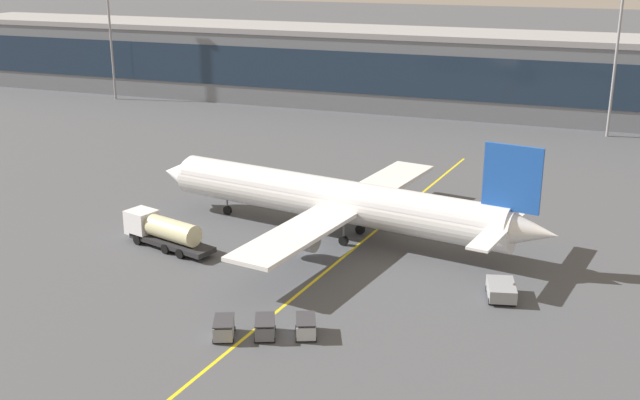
{
  "coord_description": "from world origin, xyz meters",
  "views": [
    {
      "loc": [
        26.69,
        -66.94,
        29.06
      ],
      "look_at": [
        0.7,
        3.61,
        4.5
      ],
      "focal_mm": 43.6,
      "sensor_mm": 36.0,
      "label": 1
    }
  ],
  "objects_px": {
    "baggage_cart_1": "(265,327)",
    "baggage_cart_2": "(306,326)",
    "fuel_tanker": "(163,231)",
    "pushback_tug": "(501,289)",
    "main_airliner": "(335,199)",
    "baggage_cart_0": "(224,328)"
  },
  "relations": [
    {
      "from": "fuel_tanker",
      "to": "pushback_tug",
      "type": "height_order",
      "value": "fuel_tanker"
    },
    {
      "from": "baggage_cart_1",
      "to": "baggage_cart_2",
      "type": "xyz_separation_m",
      "value": [
        2.95,
        1.23,
        0.0
      ]
    },
    {
      "from": "baggage_cart_2",
      "to": "baggage_cart_1",
      "type": "bearing_deg",
      "value": -157.39
    },
    {
      "from": "fuel_tanker",
      "to": "baggage_cart_0",
      "type": "xyz_separation_m",
      "value": [
        14.47,
        -15.12,
        -0.96
      ]
    },
    {
      "from": "fuel_tanker",
      "to": "baggage_cart_1",
      "type": "bearing_deg",
      "value": -38.56
    },
    {
      "from": "fuel_tanker",
      "to": "baggage_cart_1",
      "type": "distance_m",
      "value": 22.3
    },
    {
      "from": "fuel_tanker",
      "to": "baggage_cart_0",
      "type": "bearing_deg",
      "value": -46.26
    },
    {
      "from": "fuel_tanker",
      "to": "baggage_cart_1",
      "type": "xyz_separation_m",
      "value": [
        17.42,
        -13.89,
        -0.96
      ]
    },
    {
      "from": "main_airliner",
      "to": "fuel_tanker",
      "type": "distance_m",
      "value": 17.86
    },
    {
      "from": "baggage_cart_1",
      "to": "main_airliner",
      "type": "bearing_deg",
      "value": 95.31
    },
    {
      "from": "main_airliner",
      "to": "baggage_cart_0",
      "type": "bearing_deg",
      "value": -91.99
    },
    {
      "from": "main_airliner",
      "to": "fuel_tanker",
      "type": "bearing_deg",
      "value": -149.77
    },
    {
      "from": "fuel_tanker",
      "to": "baggage_cart_2",
      "type": "height_order",
      "value": "fuel_tanker"
    },
    {
      "from": "pushback_tug",
      "to": "baggage_cart_0",
      "type": "relative_size",
      "value": 1.39
    },
    {
      "from": "pushback_tug",
      "to": "baggage_cart_2",
      "type": "height_order",
      "value": "baggage_cart_2"
    },
    {
      "from": "pushback_tug",
      "to": "main_airliner",
      "type": "bearing_deg",
      "value": 153.13
    },
    {
      "from": "main_airliner",
      "to": "baggage_cart_2",
      "type": "distance_m",
      "value": 22.4
    },
    {
      "from": "pushback_tug",
      "to": "baggage_cart_1",
      "type": "bearing_deg",
      "value": -140.66
    },
    {
      "from": "pushback_tug",
      "to": "baggage_cart_0",
      "type": "height_order",
      "value": "baggage_cart_0"
    },
    {
      "from": "main_airliner",
      "to": "baggage_cart_2",
      "type": "bearing_deg",
      "value": -76.77
    },
    {
      "from": "pushback_tug",
      "to": "baggage_cart_1",
      "type": "xyz_separation_m",
      "value": [
        -16.38,
        -13.43,
        -0.07
      ]
    },
    {
      "from": "main_airliner",
      "to": "baggage_cart_1",
      "type": "distance_m",
      "value": 23.14
    }
  ]
}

